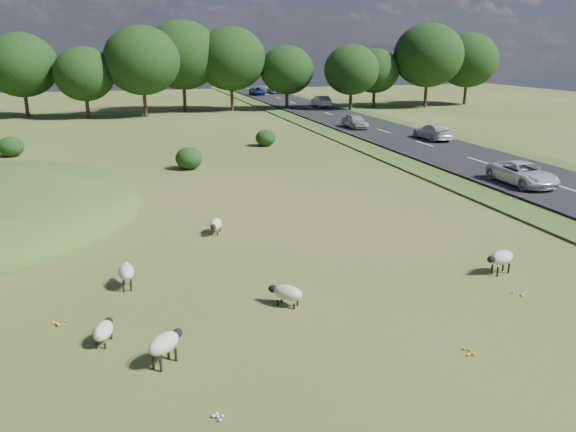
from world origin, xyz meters
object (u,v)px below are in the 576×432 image
object	(u,v)px
sheep_1	(216,225)
car_6	(523,173)
car_2	(321,101)
sheep_5	(501,258)
car_4	(257,91)
car_0	(355,121)
sheep_2	(126,272)
sheep_3	(103,330)
sheep_4	(287,293)
sheep_0	(165,343)
car_1	(433,132)
car_3	(274,90)

from	to	relation	value
sheep_1	car_6	distance (m)	19.44
car_2	sheep_5	bearing A→B (deg)	77.06
sheep_5	car_4	size ratio (longest dim) A/B	0.29
car_0	car_4	size ratio (longest dim) A/B	0.92
car_4	sheep_2	bearing A→B (deg)	-106.31
sheep_3	sheep_4	world-z (taller)	sheep_4
sheep_2	sheep_5	bearing A→B (deg)	-100.20
sheep_2	car_4	distance (m)	82.20
sheep_4	car_0	size ratio (longest dim) A/B	0.28
sheep_0	sheep_4	bearing A→B (deg)	-13.30
sheep_5	car_1	xyz separation A→B (m)	(13.44, 28.23, 0.29)
sheep_1	car_0	xyz separation A→B (m)	(19.12, 29.48, 0.52)
sheep_4	sheep_0	bearing A→B (deg)	74.99
car_0	car_2	distance (m)	21.68
car_0	car_6	world-z (taller)	car_0
sheep_1	sheep_5	distance (m)	12.21
sheep_4	car_4	bearing A→B (deg)	-59.30
car_1	car_4	xyz separation A→B (m)	(-3.80, 53.22, -0.05)
car_3	car_4	xyz separation A→B (m)	(-3.80, -2.94, 0.02)
car_4	car_1	bearing A→B (deg)	-85.92
car_1	sheep_1	bearing A→B (deg)	41.86
sheep_0	car_2	xyz separation A→B (m)	(25.97, 61.45, 0.38)
car_3	car_6	size ratio (longest dim) A/B	0.88
sheep_3	car_3	distance (m)	90.02
car_6	car_1	bearing A→B (deg)	77.44
car_3	sheep_4	bearing A→B (deg)	75.54
sheep_5	car_1	world-z (taller)	car_1
car_6	car_0	bearing A→B (deg)	90.00
sheep_3	car_4	bearing A→B (deg)	0.86
car_0	car_1	world-z (taller)	car_0
sheep_3	car_2	xyz separation A→B (m)	(27.57, 59.82, 0.60)
sheep_3	sheep_4	xyz separation A→B (m)	(5.71, 0.92, 0.04)
sheep_1	sheep_2	world-z (taller)	sheep_2
sheep_4	car_0	distance (m)	41.68
car_0	car_1	bearing A→B (deg)	-66.97
car_4	car_6	distance (m)	70.28
sheep_4	sheep_5	world-z (taller)	sheep_5
sheep_4	car_2	bearing A→B (deg)	-67.22
car_0	car_1	size ratio (longest dim) A/B	0.88
car_1	car_2	bearing A→B (deg)	-90.00
sheep_4	car_3	xyz separation A→B (m)	(21.86, 84.77, 0.41)
car_4	car_0	bearing A→B (deg)	-90.00
sheep_2	sheep_4	size ratio (longest dim) A/B	1.03
sheep_3	car_2	bearing A→B (deg)	-7.85
sheep_4	car_1	distance (m)	36.01
car_0	car_4	bearing A→B (deg)	90.00
sheep_1	sheep_4	world-z (taller)	sheep_4
sheep_0	car_0	bearing A→B (deg)	15.92
car_1	car_6	size ratio (longest dim) A/B	0.99
sheep_0	sheep_5	size ratio (longest dim) A/B	0.88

